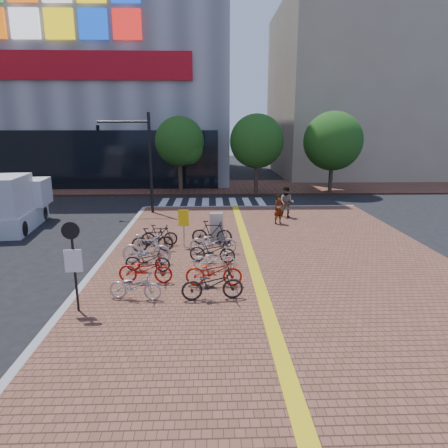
{
  "coord_description": "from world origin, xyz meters",
  "views": [
    {
      "loc": [
        0.38,
        -14.08,
        5.4
      ],
      "look_at": [
        0.94,
        2.44,
        1.3
      ],
      "focal_mm": 32.0,
      "sensor_mm": 36.0,
      "label": 1
    }
  ],
  "objects_px": {
    "bike_4": "(152,240)",
    "utility_box": "(216,227)",
    "bike_0": "(135,286)",
    "bike_5": "(159,235)",
    "bike_10": "(213,242)",
    "bike_3": "(146,249)",
    "bike_8": "(215,259)",
    "notice_sign": "(73,256)",
    "pedestrian_b": "(287,202)",
    "box_truck": "(12,204)",
    "bike_11": "(212,233)",
    "yellow_sign": "(184,221)",
    "bike_9": "(212,251)",
    "bike_2": "(148,260)",
    "bike_7": "(214,271)",
    "pedestrian_a": "(279,209)",
    "bike_1": "(145,269)",
    "traffic_light_pole": "(126,144)"
  },
  "relations": [
    {
      "from": "bike_9",
      "to": "yellow_sign",
      "type": "xyz_separation_m",
      "value": [
        -1.24,
        2.1,
        0.69
      ]
    },
    {
      "from": "bike_10",
      "to": "bike_11",
      "type": "xyz_separation_m",
      "value": [
        -0.05,
        1.34,
        0.03
      ]
    },
    {
      "from": "bike_2",
      "to": "bike_11",
      "type": "relative_size",
      "value": 0.92
    },
    {
      "from": "bike_5",
      "to": "pedestrian_a",
      "type": "xyz_separation_m",
      "value": [
        6.0,
        3.89,
        0.32
      ]
    },
    {
      "from": "bike_10",
      "to": "traffic_light_pole",
      "type": "relative_size",
      "value": 0.33
    },
    {
      "from": "bike_9",
      "to": "bike_11",
      "type": "xyz_separation_m",
      "value": [
        -0.0,
        2.42,
        0.07
      ]
    },
    {
      "from": "bike_3",
      "to": "bike_8",
      "type": "height_order",
      "value": "bike_3"
    },
    {
      "from": "pedestrian_a",
      "to": "bike_10",
      "type": "bearing_deg",
      "value": -151.34
    },
    {
      "from": "bike_0",
      "to": "yellow_sign",
      "type": "relative_size",
      "value": 0.99
    },
    {
      "from": "bike_8",
      "to": "box_truck",
      "type": "xyz_separation_m",
      "value": [
        -10.64,
        7.06,
        0.8
      ]
    },
    {
      "from": "bike_4",
      "to": "utility_box",
      "type": "bearing_deg",
      "value": -66.37
    },
    {
      "from": "bike_8",
      "to": "box_truck",
      "type": "relative_size",
      "value": 0.3
    },
    {
      "from": "bike_3",
      "to": "bike_4",
      "type": "relative_size",
      "value": 1.1
    },
    {
      "from": "bike_3",
      "to": "traffic_light_pole",
      "type": "xyz_separation_m",
      "value": [
        -2.48,
        9.48,
        3.56
      ]
    },
    {
      "from": "bike_1",
      "to": "bike_0",
      "type": "bearing_deg",
      "value": 179.95
    },
    {
      "from": "bike_3",
      "to": "bike_9",
      "type": "distance_m",
      "value": 2.57
    },
    {
      "from": "bike_0",
      "to": "bike_5",
      "type": "bearing_deg",
      "value": 8.39
    },
    {
      "from": "bike_9",
      "to": "bike_11",
      "type": "height_order",
      "value": "bike_11"
    },
    {
      "from": "bike_7",
      "to": "pedestrian_a",
      "type": "distance_m",
      "value": 9.3
    },
    {
      "from": "bike_7",
      "to": "bike_0",
      "type": "bearing_deg",
      "value": 115.19
    },
    {
      "from": "pedestrian_b",
      "to": "box_truck",
      "type": "distance_m",
      "value": 15.01
    },
    {
      "from": "pedestrian_a",
      "to": "yellow_sign",
      "type": "bearing_deg",
      "value": -166.2
    },
    {
      "from": "bike_1",
      "to": "bike_8",
      "type": "bearing_deg",
      "value": -59.3
    },
    {
      "from": "yellow_sign",
      "to": "traffic_light_pole",
      "type": "xyz_separation_m",
      "value": [
        -3.81,
        7.33,
        2.98
      ]
    },
    {
      "from": "bike_5",
      "to": "bike_10",
      "type": "height_order",
      "value": "bike_10"
    },
    {
      "from": "bike_9",
      "to": "traffic_light_pole",
      "type": "distance_m",
      "value": 11.31
    },
    {
      "from": "bike_4",
      "to": "notice_sign",
      "type": "distance_m",
      "value": 5.84
    },
    {
      "from": "bike_3",
      "to": "traffic_light_pole",
      "type": "relative_size",
      "value": 0.32
    },
    {
      "from": "bike_11",
      "to": "traffic_light_pole",
      "type": "bearing_deg",
      "value": 41.74
    },
    {
      "from": "bike_5",
      "to": "pedestrian_b",
      "type": "distance_m",
      "value": 8.66
    },
    {
      "from": "bike_3",
      "to": "box_truck",
      "type": "relative_size",
      "value": 0.37
    },
    {
      "from": "bike_2",
      "to": "pedestrian_b",
      "type": "distance_m",
      "value": 11.01
    },
    {
      "from": "bike_1",
      "to": "bike_2",
      "type": "relative_size",
      "value": 1.11
    },
    {
      "from": "notice_sign",
      "to": "utility_box",
      "type": "bearing_deg",
      "value": 59.99
    },
    {
      "from": "bike_0",
      "to": "bike_10",
      "type": "height_order",
      "value": "bike_10"
    },
    {
      "from": "bike_7",
      "to": "bike_5",
      "type": "bearing_deg",
      "value": 29.76
    },
    {
      "from": "bike_0",
      "to": "pedestrian_a",
      "type": "relative_size",
      "value": 1.03
    },
    {
      "from": "yellow_sign",
      "to": "bike_8",
      "type": "bearing_deg",
      "value": -66.0
    },
    {
      "from": "bike_8",
      "to": "pedestrian_b",
      "type": "relative_size",
      "value": 0.89
    },
    {
      "from": "bike_7",
      "to": "bike_9",
      "type": "height_order",
      "value": "bike_7"
    },
    {
      "from": "bike_1",
      "to": "bike_8",
      "type": "xyz_separation_m",
      "value": [
        2.38,
        1.16,
        -0.07
      ]
    },
    {
      "from": "bike_11",
      "to": "yellow_sign",
      "type": "bearing_deg",
      "value": 110.49
    },
    {
      "from": "pedestrian_b",
      "to": "bike_11",
      "type": "bearing_deg",
      "value": -105.16
    },
    {
      "from": "bike_4",
      "to": "bike_7",
      "type": "bearing_deg",
      "value": -152.38
    },
    {
      "from": "bike_0",
      "to": "bike_3",
      "type": "bearing_deg",
      "value": 11.74
    },
    {
      "from": "notice_sign",
      "to": "bike_2",
      "type": "bearing_deg",
      "value": 64.4
    },
    {
      "from": "bike_2",
      "to": "bike_3",
      "type": "relative_size",
      "value": 0.86
    },
    {
      "from": "bike_1",
      "to": "bike_10",
      "type": "relative_size",
      "value": 0.94
    },
    {
      "from": "bike_3",
      "to": "bike_4",
      "type": "xyz_separation_m",
      "value": [
        0.04,
        1.46,
        -0.05
      ]
    },
    {
      "from": "yellow_sign",
      "to": "notice_sign",
      "type": "bearing_deg",
      "value": -113.29
    }
  ]
}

